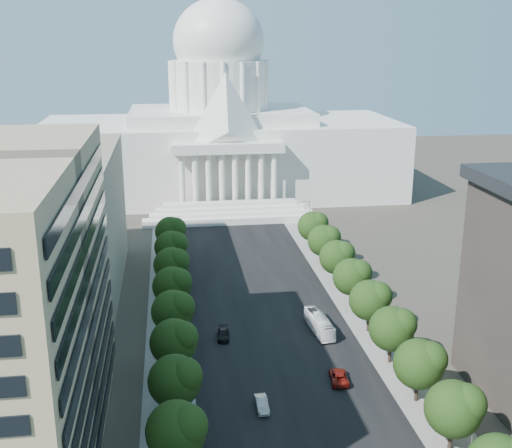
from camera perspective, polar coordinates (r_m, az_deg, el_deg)
name	(u,v)px	position (r m, az deg, el deg)	size (l,w,h in m)	color
road_asphalt	(259,298)	(135.29, 0.27, -6.62)	(30.00, 260.00, 0.01)	black
sidewalk_left	(168,303)	(134.16, -7.85, -6.99)	(8.00, 260.00, 0.02)	gray
sidewalk_right	(347,294)	(139.03, 8.09, -6.14)	(8.00, 260.00, 0.02)	gray
capitol	(220,136)	(221.29, -3.20, 7.85)	(120.00, 56.00, 73.00)	white
office_block_left_far	(24,225)	(141.86, -19.90, -0.10)	(38.00, 52.00, 30.00)	gray
tree_l_c	(179,430)	(83.28, -6.89, -17.69)	(7.79, 7.60, 9.97)	#33261C
tree_l_d	(177,380)	(93.47, -7.04, -13.58)	(7.79, 7.60, 9.97)	#33261C
tree_l_e	(176,341)	(104.05, -7.17, -10.28)	(7.79, 7.60, 9.97)	#33261C
tree_l_f	(174,310)	(114.90, -7.26, -7.60)	(7.79, 7.60, 9.97)	#33261C
tree_l_g	(174,285)	(125.96, -7.34, -5.39)	(7.79, 7.60, 9.97)	#33261C
tree_l_h	(173,264)	(137.18, -7.41, -3.54)	(7.79, 7.60, 9.97)	#33261C
tree_l_i	(172,246)	(148.53, -7.46, -1.96)	(7.79, 7.60, 9.97)	#33261C
tree_l_j	(172,231)	(159.96, -7.51, -0.62)	(7.79, 7.60, 9.97)	#33261C
tree_r_c	(457,407)	(90.67, 17.40, -15.30)	(7.79, 7.60, 9.97)	#33261C
tree_r_d	(421,363)	(100.11, 14.50, -11.85)	(7.79, 7.60, 9.97)	#33261C
tree_r_e	(394,328)	(110.05, 12.16, -8.99)	(7.79, 7.60, 9.97)	#33261C
tree_r_f	(372,299)	(120.36, 10.25, -6.59)	(7.79, 7.60, 9.97)	#33261C
tree_r_g	(353,276)	(130.96, 8.65, -4.58)	(7.79, 7.60, 9.97)	#33261C
tree_r_h	(338,256)	(141.79, 7.31, -2.86)	(7.79, 7.60, 9.97)	#33261C
tree_r_i	(325,240)	(152.79, 6.16, -1.39)	(7.79, 7.60, 9.97)	#33261C
tree_r_j	(314,225)	(163.93, 5.17, -0.12)	(7.79, 7.60, 9.97)	#33261C
streetlight_b	(470,414)	(91.02, 18.51, -15.75)	(2.61, 0.44, 9.00)	gray
streetlight_c	(402,330)	(111.00, 12.88, -9.16)	(2.61, 0.44, 9.00)	gray
streetlight_d	(359,276)	(132.69, 9.15, -4.61)	(2.61, 0.44, 9.00)	gray
streetlight_e	(329,239)	(155.38, 6.52, -1.34)	(2.61, 0.44, 9.00)	gray
streetlight_f	(307,212)	(178.68, 4.58, 1.09)	(2.61, 0.44, 9.00)	gray
car_silver	(262,404)	(98.07, 0.52, -15.72)	(1.72, 4.92, 1.62)	#A0A3A7
car_red	(339,377)	(105.66, 7.37, -13.31)	(2.70, 5.85, 1.63)	maroon
car_dark_b	(223,335)	(118.34, -2.91, -9.78)	(2.11, 5.20, 1.51)	black
city_bus	(319,324)	(120.92, 5.65, -8.81)	(2.66, 11.35, 3.16)	white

